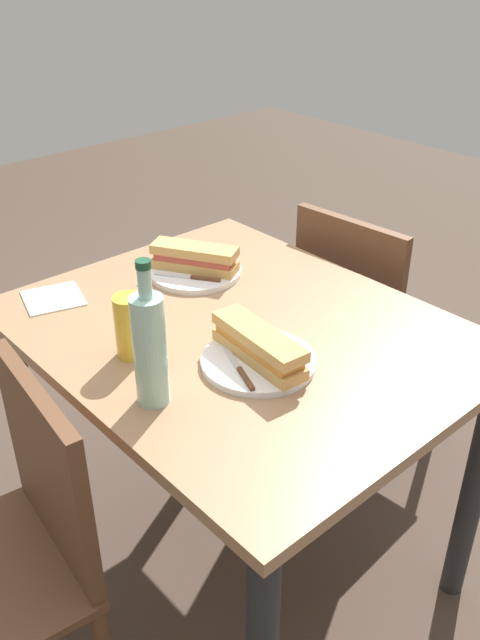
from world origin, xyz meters
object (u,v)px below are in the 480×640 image
object	(u,v)px
chair_near	(362,320)
beer_glass	(130,326)
baguette_sandwich_near	(259,345)
baguette_sandwich_far	(195,258)
knife_near	(239,369)
plate_far	(195,271)
knife_far	(191,277)
chair_far	(12,553)
water_bottle	(150,348)
plate_near	(258,361)
dining_table	(240,371)

from	to	relation	value
chair_near	beer_glass	bearing A→B (deg)	92.89
baguette_sandwich_near	baguette_sandwich_far	distance (m)	0.46
baguette_sandwich_near	baguette_sandwich_far	size ratio (longest dim) A/B	1.09
chair_near	baguette_sandwich_far	world-z (taller)	chair_near
baguette_sandwich_near	baguette_sandwich_far	xyz separation A→B (m)	(0.43, -0.17, 0.00)
chair_near	knife_near	bearing A→B (deg)	109.05
plate_far	knife_far	xyz separation A→B (m)	(-0.04, 0.04, 0.01)
chair_far	water_bottle	size ratio (longest dim) A/B	2.85
chair_near	baguette_sandwich_near	distance (m)	0.81
plate_far	beer_glass	bearing A→B (deg)	122.09
plate_near	water_bottle	size ratio (longest dim) A/B	0.81
knife_far	beer_glass	distance (m)	0.36
plate_near	knife_near	distance (m)	0.06
baguette_sandwich_far	knife_far	distance (m)	0.06
dining_table	water_bottle	distance (m)	0.41
plate_far	beer_glass	size ratio (longest dim) A/B	1.74
dining_table	beer_glass	world-z (taller)	beer_glass
baguette_sandwich_far	plate_near	bearing A→B (deg)	158.54
plate_near	baguette_sandwich_near	size ratio (longest dim) A/B	0.98
water_bottle	knife_far	bearing A→B (deg)	-46.68
chair_near	knife_far	xyz separation A→B (m)	(0.14, 0.57, 0.29)
plate_far	plate_near	bearing A→B (deg)	158.54
baguette_sandwich_near	dining_table	bearing A→B (deg)	-27.31
plate_far	water_bottle	xyz separation A→B (m)	(-0.39, 0.41, 0.12)
knife_near	chair_near	bearing A→B (deg)	-70.95
baguette_sandwich_near	knife_near	bearing A→B (deg)	94.95
chair_near	baguette_sandwich_far	bearing A→B (deg)	71.68
chair_near	knife_near	distance (m)	0.85
plate_near	baguette_sandwich_far	xyz separation A→B (m)	(0.43, -0.17, 0.04)
chair_far	baguette_sandwich_near	size ratio (longest dim) A/B	3.43
plate_near	knife_far	world-z (taller)	knife_far
baguette_sandwich_near	plate_near	bearing A→B (deg)	90.00
beer_glass	baguette_sandwich_near	bearing A→B (deg)	-139.70
baguette_sandwich_far	knife_near	bearing A→B (deg)	152.26
baguette_sandwich_near	water_bottle	distance (m)	0.26
chair_far	knife_near	bearing A→B (deg)	-105.56
chair_far	baguette_sandwich_far	size ratio (longest dim) A/B	3.73
chair_far	knife_far	distance (m)	0.78
knife_far	chair_near	bearing A→B (deg)	-103.53
baguette_sandwich_near	plate_far	distance (m)	0.46
chair_near	beer_glass	size ratio (longest dim) A/B	6.11
knife_near	baguette_sandwich_far	size ratio (longest dim) A/B	0.73
knife_near	knife_far	world-z (taller)	same
chair_far	dining_table	bearing A→B (deg)	-89.15
knife_far	dining_table	bearing A→B (deg)	167.80
baguette_sandwich_near	plate_far	bearing A→B (deg)	-21.46
chair_far	plate_far	distance (m)	0.83
knife_near	water_bottle	size ratio (longest dim) A/B	0.56
chair_far	chair_near	size ratio (longest dim) A/B	1.00
chair_far	chair_near	xyz separation A→B (m)	(0.12, -1.25, 0.00)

